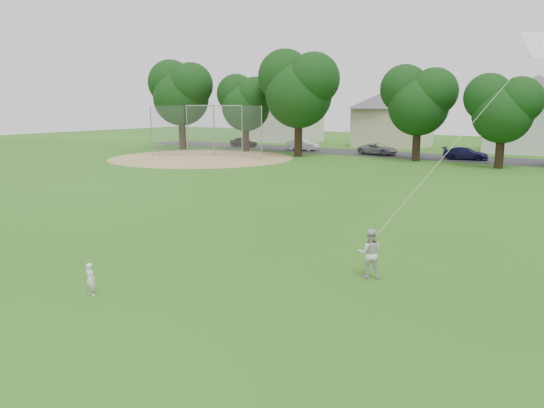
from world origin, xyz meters
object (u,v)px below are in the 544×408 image
Objects in this scene: toddler at (90,279)px; older_boy at (370,253)px; baseball_backstop at (212,131)px; kite at (453,146)px.

older_boy is (5.76, 5.87, 0.29)m from toddler.
older_boy is 0.14× the size of baseball_backstop.
older_boy is at bearing -142.40° from kite.
kite reaches higher than toddler.
baseball_backstop is (-23.09, 31.89, 2.06)m from toddler.
kite is at bearing -168.37° from older_boy.
older_boy reaches higher than toddler.
older_boy is 0.20× the size of kite.
kite is at bearing -38.62° from baseball_backstop.
baseball_backstop is (-30.75, 24.56, -1.50)m from kite.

